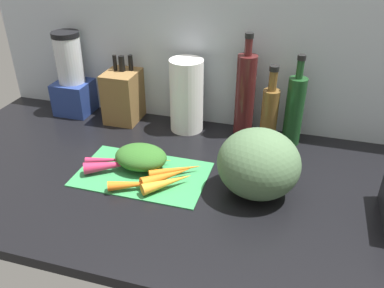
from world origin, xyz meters
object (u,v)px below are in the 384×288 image
cutting_board (142,174)px  bottle_1 (269,113)px  carrot_1 (111,160)px  paper_towel_roll (187,96)px  carrot_3 (167,176)px  bottle_0 (245,95)px  carrot_0 (136,184)px  carrot_4 (175,171)px  knife_block (125,95)px  carrot_2 (114,165)px  carrot_6 (148,160)px  bottle_2 (294,110)px  carrot_5 (168,182)px  blender_appliance (72,79)px  winter_squash (258,164)px

cutting_board → bottle_1: size_ratio=1.42×
carrot_1 → paper_towel_roll: bearing=62.5°
carrot_3 → bottle_0: bottle_0 is taller
carrot_0 → carrot_4: bearing=49.3°
carrot_4 → knife_block: size_ratio=0.66×
cutting_board → carrot_1: 11.56cm
carrot_2 → carrot_1: bearing=129.5°
cutting_board → carrot_3: bearing=-13.7°
carrot_6 → bottle_0: bearing=49.2°
cutting_board → knife_block: 40.36cm
bottle_2 → carrot_5: bearing=-130.0°
cutting_board → carrot_2: (-8.51, -1.08, 2.18)cm
carrot_4 → carrot_6: bearing=160.9°
cutting_board → carrot_4: bearing=11.3°
bottle_0 → carrot_4: bearing=-114.3°
carrot_1 → blender_appliance: blender_appliance is taller
carrot_4 → paper_towel_roll: size_ratio=0.62×
carrot_0 → carrot_2: (-9.81, 6.72, 0.38)cm
carrot_0 → knife_block: bearing=117.5°
carrot_0 → winter_squash: (32.20, 8.44, 7.37)cm
carrot_4 → bottle_2: size_ratio=0.52×
carrot_0 → carrot_5: carrot_5 is taller
carrot_1 → carrot_2: carrot_2 is taller
carrot_2 → carrot_6: (8.19, 6.46, -0.59)cm
blender_appliance → bottle_0: bottle_0 is taller
paper_towel_roll → bottle_1: (28.71, -1.57, -2.11)cm
cutting_board → carrot_4: carrot_4 is taller
cutting_board → carrot_6: carrot_6 is taller
cutting_board → carrot_1: carrot_1 is taller
carrot_3 → carrot_6: bearing=139.4°
paper_towel_roll → winter_squash: bearing=-46.5°
winter_squash → carrot_5: bearing=-167.2°
carrot_3 → winter_squash: size_ratio=0.69×
cutting_board → carrot_6: (-0.33, 5.38, 1.59)cm
blender_appliance → bottle_1: 74.03cm
carrot_3 → winter_squash: (25.16, 2.68, 7.04)cm
bottle_2 → cutting_board: bearing=-141.6°
knife_block → bottle_2: size_ratio=0.79×
blender_appliance → carrot_1: bearing=-46.0°
carrot_2 → carrot_3: bearing=-3.3°
carrot_3 → blender_appliance: 61.69cm
carrot_2 → winter_squash: (42.01, 1.72, 6.99)cm
carrot_3 → paper_towel_roll: 35.49cm
knife_block → carrot_4: bearing=-46.7°
carrot_2 → bottle_1: bottle_1 is taller
cutting_board → bottle_2: (40.40, 31.98, 11.77)cm
carrot_5 → blender_appliance: size_ratio=0.49×
carrot_0 → carrot_3: 9.11cm
carrot_5 → paper_towel_roll: 38.28cm
cutting_board → carrot_5: carrot_5 is taller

